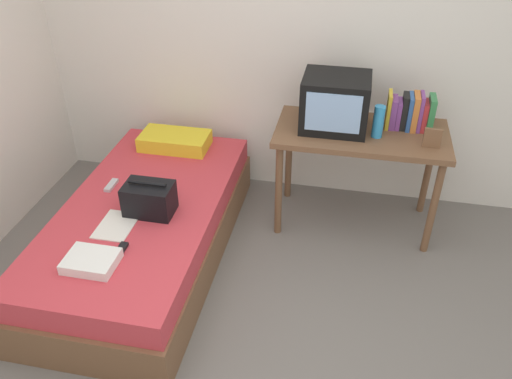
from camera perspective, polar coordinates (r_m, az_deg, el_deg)
name	(u,v)px	position (r m, az deg, el deg)	size (l,w,h in m)	color
wall_back	(301,26)	(3.85, 4.96, 17.44)	(5.20, 0.10, 2.60)	silver
bed	(146,230)	(3.56, -12.01, -4.39)	(1.00, 2.00, 0.44)	brown
desk	(360,144)	(3.64, 11.39, 4.97)	(1.16, 0.60, 0.76)	brown
tv	(335,102)	(3.54, 8.70, 9.44)	(0.44, 0.39, 0.36)	black
water_bottle	(378,122)	(3.49, 13.30, 7.27)	(0.07, 0.07, 0.22)	#3399DB
book_row	(411,112)	(3.66, 16.62, 8.13)	(0.31, 0.16, 0.25)	gold
picture_frame	(432,138)	(3.48, 18.81, 5.37)	(0.11, 0.02, 0.13)	brown
pillow	(175,141)	(4.00, -8.91, 5.32)	(0.51, 0.29, 0.11)	yellow
handbag	(149,199)	(3.28, -11.65, -1.01)	(0.30, 0.20, 0.22)	black
magazine	(116,226)	(3.27, -15.10, -3.85)	(0.21, 0.29, 0.01)	white
remote_dark	(120,252)	(3.05, -14.76, -6.63)	(0.04, 0.16, 0.02)	black
remote_silver	(111,185)	(3.64, -15.62, 0.46)	(0.04, 0.14, 0.02)	#B7B7BC
folded_towel	(91,261)	(3.01, -17.66, -7.51)	(0.28, 0.22, 0.06)	white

